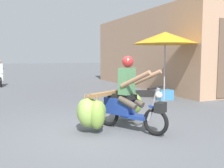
% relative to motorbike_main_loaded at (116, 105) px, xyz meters
% --- Properties ---
extents(ground_plane, '(120.00, 120.00, 0.00)m').
position_rel_motorbike_main_loaded_xyz_m(ground_plane, '(-0.44, -0.29, -0.50)').
color(ground_plane, '#56595E').
extents(motorbike_main_loaded, '(1.89, 2.00, 1.58)m').
position_rel_motorbike_main_loaded_xyz_m(motorbike_main_loaded, '(0.00, 0.00, 0.00)').
color(motorbike_main_loaded, black).
rests_on(motorbike_main_loaded, ground).
extents(motorbike_distant_ahead_left, '(0.50, 1.62, 1.40)m').
position_rel_motorbike_main_loaded_xyz_m(motorbike_distant_ahead_left, '(-2.33, 9.90, 0.07)').
color(motorbike_distant_ahead_left, black).
rests_on(motorbike_distant_ahead_left, ground).
extents(shopfront_building, '(3.72, 9.90, 3.74)m').
position_rel_motorbike_main_loaded_xyz_m(shopfront_building, '(5.92, 6.85, 1.37)').
color(shopfront_building, tan).
rests_on(shopfront_building, ground).
extents(market_umbrella_near_shop, '(2.28, 2.28, 2.43)m').
position_rel_motorbike_main_loaded_xyz_m(market_umbrella_near_shop, '(3.02, 2.58, 1.72)').
color(market_umbrella_near_shop, '#99999E').
rests_on(market_umbrella_near_shop, ground).
extents(produce_crate, '(0.56, 0.40, 0.36)m').
position_rel_motorbike_main_loaded_xyz_m(produce_crate, '(3.18, 2.79, -0.32)').
color(produce_crate, teal).
rests_on(produce_crate, ground).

